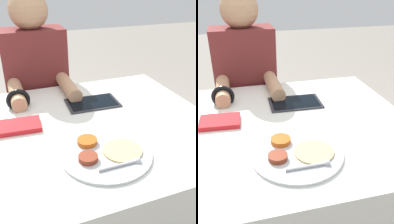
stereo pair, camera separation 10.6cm
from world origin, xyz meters
TOP-DOWN VIEW (x-y plane):
  - dining_table at (0.00, 0.00)m, footprint 1.23×0.92m
  - thali_tray at (0.07, -0.22)m, footprint 0.32×0.32m
  - red_notebook at (-0.19, 0.07)m, footprint 0.17×0.13m
  - tablet_device at (0.17, 0.18)m, footprint 0.25×0.17m
  - person_diner at (-0.04, 0.58)m, footprint 0.36×0.49m

SIDE VIEW (x-z plane):
  - dining_table at x=0.00m, z-range 0.00..0.73m
  - person_diner at x=-0.04m, z-range -0.02..1.20m
  - tablet_device at x=0.17m, z-range 0.73..0.74m
  - thali_tray at x=0.07m, z-range 0.73..0.75m
  - red_notebook at x=-0.19m, z-range 0.73..0.75m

